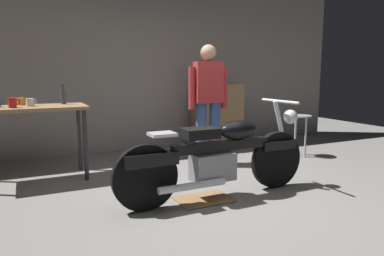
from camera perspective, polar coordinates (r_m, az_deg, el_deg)
The scene contains 12 objects.
ground_plane at distance 3.73m, azimuth 4.75°, elevation -11.44°, with size 12.00×12.00×0.00m, color gray.
back_wall at distance 6.09m, azimuth -8.64°, elevation 11.21°, with size 8.00×0.12×3.10m, color gray.
workbench at distance 4.61m, azimuth -24.65°, elevation 1.77°, with size 1.30×0.64×0.90m.
motorcycle at distance 3.67m, azimuth 4.27°, elevation -4.43°, with size 2.19×0.60×1.00m.
person_standing at distance 4.98m, azimuth 2.60°, elevation 4.64°, with size 0.57×0.27×1.67m.
shop_stool at distance 5.76m, azimuth 17.04°, elevation 0.57°, with size 0.32×0.32×0.64m.
wooden_dresser at distance 6.16m, azimuth 4.08°, elevation 1.93°, with size 0.80×0.47×1.10m.
drip_tray at distance 3.73m, azimuth 1.87°, elevation -11.34°, with size 0.56×0.40×0.01m, color olive.
mug_red_diner at distance 4.48m, azimuth -26.79°, elevation 3.63°, with size 0.12×0.09×0.11m.
mug_orange_travel at distance 4.81m, azimuth -25.67°, elevation 3.85°, with size 0.12×0.09×0.09m.
mug_white_ceramic at distance 4.61m, azimuth -24.48°, elevation 3.77°, with size 0.12×0.09×0.09m.
bottle at distance 4.75m, azimuth -19.92°, elevation 4.78°, with size 0.06×0.06×0.24m.
Camera 1 is at (-1.77, -3.02, 1.29)m, focal length 33.31 mm.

